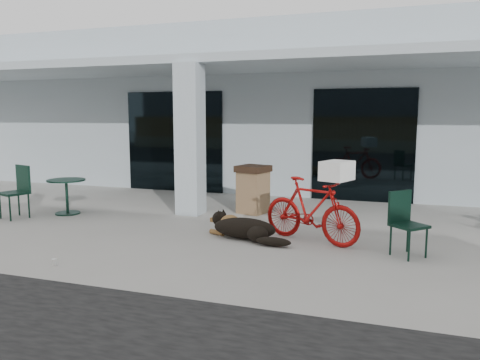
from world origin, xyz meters
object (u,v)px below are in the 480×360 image
(cafe_table_near, at_px, (67,197))
(cafe_chair_near, at_px, (14,192))
(dog, at_px, (244,227))
(trash_receptacle, at_px, (253,189))
(cafe_chair_far_a, at_px, (409,225))
(bicycle, at_px, (311,210))

(cafe_table_near, distance_m, cafe_chair_near, 1.02)
(dog, relative_size, cafe_chair_near, 1.17)
(dog, height_order, trash_receptacle, trash_receptacle)
(cafe_table_near, height_order, cafe_chair_far_a, cafe_chair_far_a)
(cafe_table_near, height_order, trash_receptacle, trash_receptacle)
(cafe_chair_near, relative_size, trash_receptacle, 1.05)
(cafe_table_near, distance_m, trash_receptacle, 3.93)
(trash_receptacle, bearing_deg, cafe_chair_near, -155.10)
(bicycle, xyz_separation_m, cafe_chair_near, (-5.99, -0.13, 0.00))
(cafe_table_near, relative_size, trash_receptacle, 0.77)
(bicycle, distance_m, cafe_chair_far_a, 1.55)
(trash_receptacle, bearing_deg, cafe_table_near, -159.90)
(cafe_chair_near, bearing_deg, cafe_table_near, 62.00)
(bicycle, height_order, dog, bicycle)
(dog, bearing_deg, cafe_table_near, -170.24)
(bicycle, bearing_deg, cafe_chair_far_a, -81.65)
(cafe_chair_near, distance_m, trash_receptacle, 4.86)
(bicycle, xyz_separation_m, cafe_table_near, (-5.26, 0.56, -0.16))
(cafe_chair_near, bearing_deg, bicycle, 19.27)
(dog, bearing_deg, trash_receptacle, 123.13)
(cafe_table_near, xyz_separation_m, cafe_chair_far_a, (6.77, -0.91, 0.11))
(dog, xyz_separation_m, cafe_chair_far_a, (2.59, -0.16, 0.27))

